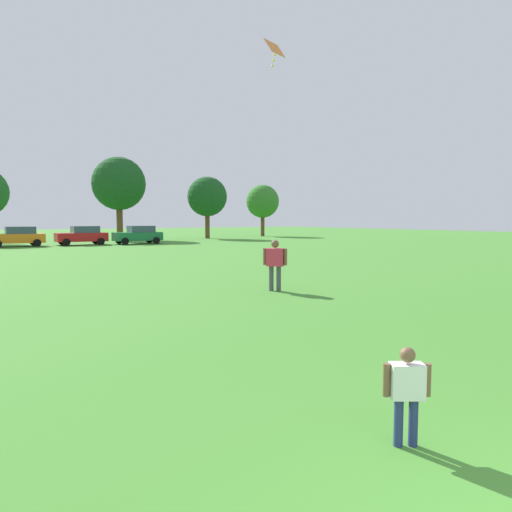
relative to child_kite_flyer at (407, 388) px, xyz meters
The scene contains 10 objects.
ground_plane 27.56m from the child_kite_flyer, 91.43° to the left, with size 160.00×160.00×0.00m, color #42842D.
child_kite_flyer is the anchor object (origin of this frame).
adult_bystander 10.68m from the child_kite_flyer, 62.08° to the left, with size 0.60×0.60×1.67m.
kite 16.39m from the child_kite_flyer, 60.45° to the left, with size 0.99×0.69×1.03m.
parked_car_orange_1 41.03m from the child_kite_flyer, 88.66° to the left, with size 4.30×2.02×1.68m.
parked_car_red_2 41.31m from the child_kite_flyer, 81.41° to the left, with size 4.30×2.02×1.68m.
parked_car_green_3 41.22m from the child_kite_flyer, 74.63° to the left, with size 4.30×2.02×1.68m.
tree_center_right 51.46m from the child_kite_flyer, 76.16° to the left, with size 5.87×5.87×9.14m.
tree_right 52.13m from the child_kite_flyer, 65.12° to the left, with size 4.65×4.65×7.25m.
tree_far_right 58.82m from the child_kite_flyer, 57.71° to the left, with size 4.37×4.37×6.81m.
Camera 1 is at (-3.22, -0.71, 2.36)m, focal length 33.43 mm.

